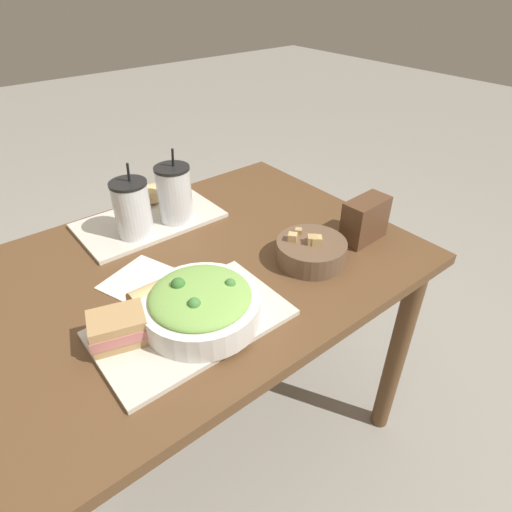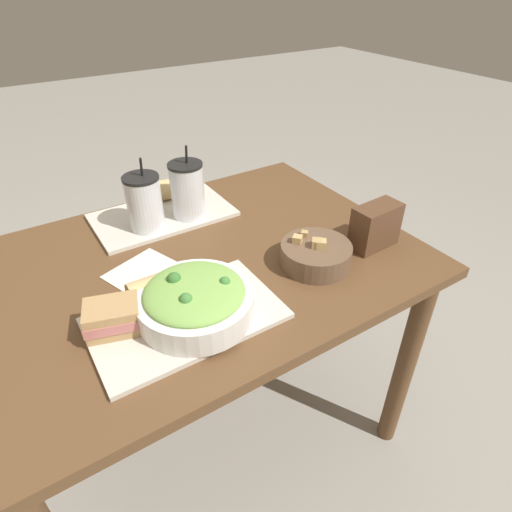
{
  "view_description": "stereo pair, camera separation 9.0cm",
  "coord_description": "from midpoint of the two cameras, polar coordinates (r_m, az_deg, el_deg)",
  "views": [
    {
      "loc": [
        -0.44,
        -0.81,
        1.42
      ],
      "look_at": [
        0.07,
        -0.17,
        0.85
      ],
      "focal_mm": 30.0,
      "sensor_mm": 36.0,
      "label": 1
    },
    {
      "loc": [
        -0.37,
        -0.86,
        1.42
      ],
      "look_at": [
        0.07,
        -0.17,
        0.85
      ],
      "focal_mm": 30.0,
      "sensor_mm": 36.0,
      "label": 2
    }
  ],
  "objects": [
    {
      "name": "soup_bowl",
      "position": [
        1.12,
        10.25,
        0.21
      ],
      "size": [
        0.18,
        0.18,
        0.08
      ],
      "color": "brown",
      "rests_on": "dining_table"
    },
    {
      "name": "tray_near",
      "position": [
        0.96,
        -6.65,
        -8.32
      ],
      "size": [
        0.41,
        0.25,
        0.01
      ],
      "color": "beige",
      "rests_on": "dining_table"
    },
    {
      "name": "salad_bowl",
      "position": [
        0.93,
        -5.39,
        -5.93
      ],
      "size": [
        0.26,
        0.26,
        0.1
      ],
      "color": "white",
      "rests_on": "tray_near"
    },
    {
      "name": "dining_table",
      "position": [
        1.21,
        -5.22,
        -5.02
      ],
      "size": [
        1.15,
        0.83,
        0.76
      ],
      "color": "brown",
      "rests_on": "ground_plane"
    },
    {
      "name": "baguette_near",
      "position": [
        0.98,
        -10.89,
        -4.47
      ],
      "size": [
        0.11,
        0.07,
        0.07
      ],
      "rotation": [
        0.0,
        0.0,
        1.57
      ],
      "color": "tan",
      "rests_on": "tray_near"
    },
    {
      "name": "napkin_folded",
      "position": [
        1.12,
        -13.01,
        -1.93
      ],
      "size": [
        0.19,
        0.16,
        0.0
      ],
      "color": "silver",
      "rests_on": "dining_table"
    },
    {
      "name": "sandwich_near",
      "position": [
        0.93,
        -15.96,
        -7.96
      ],
      "size": [
        0.14,
        0.11,
        0.06
      ],
      "rotation": [
        0.0,
        0.0,
        -0.3
      ],
      "color": "tan",
      "rests_on": "tray_near"
    },
    {
      "name": "baguette_far",
      "position": [
        1.42,
        -10.35,
        8.64
      ],
      "size": [
        0.12,
        0.08,
        0.07
      ],
      "rotation": [
        0.0,
        0.0,
        1.37
      ],
      "color": "tan",
      "rests_on": "tray_far"
    },
    {
      "name": "ground_plane",
      "position": [
        1.7,
        -4.0,
        -21.92
      ],
      "size": [
        12.0,
        12.0,
        0.0
      ],
      "primitive_type": "plane",
      "color": "gray"
    },
    {
      "name": "drink_cup_red",
      "position": [
        1.29,
        -7.14,
        8.45
      ],
      "size": [
        0.1,
        0.1,
        0.22
      ],
      "color": "silver",
      "rests_on": "tray_far"
    },
    {
      "name": "chip_bag",
      "position": [
        1.22,
        17.68,
        3.75
      ],
      "size": [
        0.14,
        0.08,
        0.12
      ],
      "rotation": [
        0.0,
        0.0,
        0.05
      ],
      "color": "brown",
      "rests_on": "dining_table"
    },
    {
      "name": "drink_cup_dark",
      "position": [
        1.25,
        -12.64,
        6.71
      ],
      "size": [
        0.1,
        0.1,
        0.21
      ],
      "color": "silver",
      "rests_on": "tray_far"
    },
    {
      "name": "tray_far",
      "position": [
        1.35,
        -10.47,
        5.36
      ],
      "size": [
        0.41,
        0.25,
        0.01
      ],
      "color": "beige",
      "rests_on": "dining_table"
    }
  ]
}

